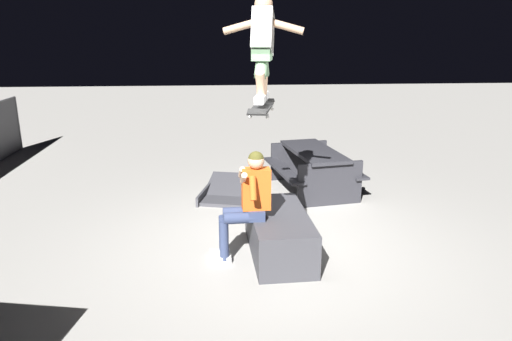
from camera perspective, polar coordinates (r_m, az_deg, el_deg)
The scene contains 7 objects.
ground_plane at distance 6.33m, azimuth 2.48°, elevation -9.20°, with size 40.00×40.00×0.00m, color gray.
ledge_box_main at distance 6.07m, azimuth 2.76°, elevation -7.56°, with size 1.54×0.71×0.54m, color #38383D.
person_sitting_on_ledge at distance 5.75m, azimuth -1.09°, elevation -3.51°, with size 0.59×0.76×1.37m.
skateboard at distance 5.32m, azimuth 0.71°, elevation 7.56°, with size 1.04×0.40×0.13m.
skater_airborne at distance 5.32m, azimuth 0.80°, elevation 14.99°, with size 0.64×0.88×1.12m.
kicker_ramp at distance 8.20m, azimuth -2.81°, elevation -2.70°, with size 1.39×1.23×0.34m.
picnic_table_back at distance 8.41m, azimuth 6.89°, elevation 0.83°, with size 1.90×1.60×0.75m.
Camera 1 is at (-5.67, 0.72, 2.72)m, focal length 33.32 mm.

